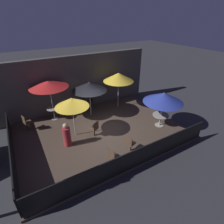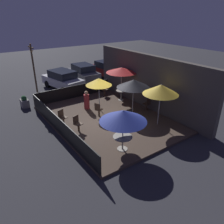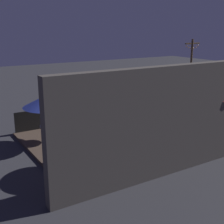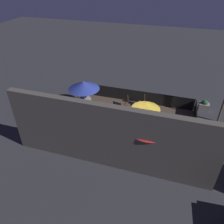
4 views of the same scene
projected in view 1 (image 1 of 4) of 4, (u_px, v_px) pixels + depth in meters
name	position (u px, v px, depth m)	size (l,w,h in m)	color
ground_plane	(100.00, 132.00, 9.93)	(60.00, 60.00, 0.00)	#2D2D33
patio_deck	(100.00, 132.00, 9.90)	(8.84, 6.37, 0.12)	#47382D
building_wall	(76.00, 84.00, 11.61)	(10.44, 0.36, 3.68)	#4C4742
fence_front	(134.00, 159.00, 7.27)	(8.64, 0.05, 0.95)	black
fence_side_left	(11.00, 151.00, 7.72)	(0.05, 6.17, 0.95)	black
patio_umbrella_0	(164.00, 97.00, 9.49)	(2.20, 2.20, 2.07)	#B2B2B7
patio_umbrella_1	(49.00, 84.00, 9.88)	(2.21, 2.21, 2.47)	#B2B2B7
patio_umbrella_2	(118.00, 77.00, 11.41)	(2.01, 2.01, 2.44)	#B2B2B7
patio_umbrella_3	(89.00, 86.00, 10.46)	(2.14, 2.14, 2.23)	#B2B2B7
patio_umbrella_4	(72.00, 102.00, 8.58)	(1.71, 1.71, 2.20)	#B2B2B7
dining_table_0	(160.00, 117.00, 10.09)	(0.93, 0.93, 0.70)	#9E998E
dining_table_1	(53.00, 110.00, 10.71)	(0.75, 0.75, 0.76)	#9E998E
patio_chair_0	(130.00, 143.00, 8.16)	(0.51, 0.51, 0.91)	#4C3828
patio_chair_1	(27.00, 122.00, 9.68)	(0.50, 0.50, 0.94)	#4C3828
patio_chair_2	(90.00, 101.00, 12.05)	(0.44, 0.44, 0.93)	#4C3828
patio_chair_3	(94.00, 128.00, 9.21)	(0.54, 0.54, 0.91)	#4C3828
patio_chair_4	(113.00, 156.00, 7.35)	(0.51, 0.51, 0.94)	#4C3828
patron_0	(67.00, 136.00, 8.51)	(0.49, 0.49, 1.27)	maroon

